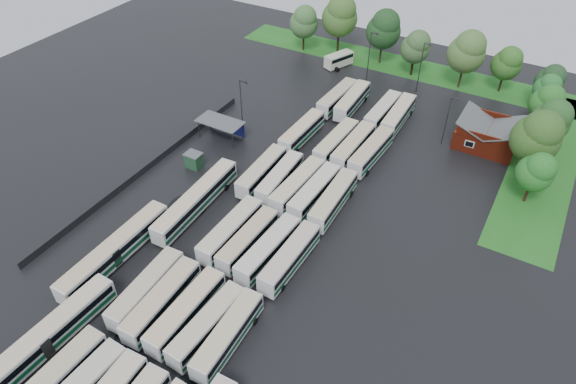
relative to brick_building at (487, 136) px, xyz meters
The scene contains 53 objects.
ground 49.08m from the brick_building, 119.30° to the right, with size 160.00×160.00×0.00m, color black.
brick_building is the anchor object (origin of this frame).
wash_shed 46.14m from the brick_building, 153.27° to the right, with size 8.20×4.20×3.58m.
utility_hut 50.26m from the brick_building, 143.11° to the right, with size 2.70×2.20×2.62m.
grass_strip_north 31.19m from the brick_building, 134.96° to the left, with size 80.00×10.00×0.01m, color #1F651B.
grass_strip_east 10.17m from the brick_building, ahead, with size 10.00×50.00×0.01m, color #1F651B.
west_fence 57.83m from the brick_building, 143.04° to the right, with size 0.10×50.00×1.20m, color #2D2D30.
bus_r0c0 74.32m from the brick_building, 112.34° to the right, with size 2.82×12.20×3.38m.
bus_r1c0 61.66m from the brick_building, 117.22° to the right, with size 3.20×12.28×3.38m.
bus_r1c1 60.82m from the brick_building, 114.62° to the right, with size 3.12×12.45×3.44m.
bus_r1c2 59.25m from the brick_building, 111.65° to the right, with size 2.65×12.27×3.41m.
bus_r1c3 58.36m from the brick_building, 108.59° to the right, with size 3.02×11.80×3.26m.
bus_r1c4 57.44m from the brick_building, 105.93° to the right, with size 2.98×11.89×3.29m.
bus_r2c1 48.28m from the brick_building, 121.32° to the right, with size 2.77×12.40×3.44m.
bus_r2c2 47.00m from the brick_building, 118.06° to the right, with size 2.77×11.74×3.25m.
bus_r2c3 45.68m from the brick_building, 114.23° to the right, with size 3.20×12.31×3.40m.
bus_r2c4 44.37m from the brick_building, 110.47° to the right, with size 2.73×12.11×3.36m.
bus_r3c0 39.79m from the brick_building, 135.82° to the right, with size 2.86×12.02×3.33m.
bus_r3c1 37.47m from the brick_building, 132.36° to the right, with size 3.01×11.79×3.25m.
bus_r3c2 35.56m from the brick_building, 128.03° to the right, with size 3.14×12.42×3.43m.
bus_r3c3 33.84m from the brick_building, 124.07° to the right, with size 2.94×12.26×3.39m.
bus_r3c4 32.34m from the brick_building, 119.04° to the right, with size 3.01×12.45×3.45m.
bus_r4c0 32.00m from the brick_building, 152.90° to the right, with size 2.81×12.10×3.35m.
bus_r4c2 26.25m from the brick_building, 146.58° to the right, with size 3.01×12.21×3.38m.
bus_r4c3 23.60m from the brick_building, 142.91° to the right, with size 2.87×12.38×3.43m.
bus_r4c4 21.08m from the brick_building, 137.82° to the right, with size 3.21×12.50×3.45m.
bus_r5c0 28.28m from the brick_building, behind, with size 3.08×12.27×3.39m.
bus_r5c1 25.28m from the brick_building, behind, with size 3.06×12.34×3.41m.
bus_r5c3 18.83m from the brick_building, behind, with size 2.82×12.07×3.34m.
bus_r5c4 15.78m from the brick_building, behind, with size 2.91×12.39×3.43m.
artic_bus_west_a 73.62m from the brick_building, 116.81° to the right, with size 3.27×18.13×3.35m.
artic_bus_west_b 50.83m from the brick_building, 130.82° to the right, with size 3.28×18.31×3.38m.
artic_bus_west_c 63.35m from the brick_building, 124.85° to the right, with size 2.63×18.42×3.42m.
minibus 38.44m from the brick_building, 157.14° to the left, with size 4.79×7.04×2.89m.
tree_north_0 49.71m from the brick_building, 158.33° to the left, with size 6.42×6.42×10.63m.
tree_north_1 44.82m from the brick_building, 150.90° to the left, with size 7.98×7.98×13.21m.
tree_north_2 35.48m from the brick_building, 143.27° to the left, with size 7.41×7.41×12.27m.
tree_north_3 27.84m from the brick_building, 136.65° to the left, with size 6.10×6.10×10.11m.
tree_north_4 21.76m from the brick_building, 117.43° to the left, with size 7.47×7.47×12.37m.
tree_north_5 21.50m from the brick_building, 95.61° to the left, with size 5.91×5.91×9.78m.
tree_north_6 20.17m from the brick_building, 71.15° to the left, with size 5.43×5.43×9.00m.
tree_east_0 15.65m from the brick_building, 53.32° to the right, with size 5.48×5.48×9.08m.
tree_east_1 11.52m from the brick_building, 39.11° to the right, with size 7.53×7.53×12.47m.
tree_east_2 10.23m from the brick_building, 12.29° to the left, with size 6.46×6.46×10.70m.
tree_east_3 12.36m from the brick_building, 51.72° to the left, with size 5.78×5.78×9.57m.
tree_east_4 18.20m from the brick_building, 69.13° to the left, with size 4.86×4.86×8.05m.
lamp_post_ne 8.10m from the brick_building, 154.39° to the right, with size 1.41×0.28×9.18m.
lamp_post_nw 42.72m from the brick_building, 154.66° to the right, with size 1.68×0.33×10.92m.
lamp_post_back_w 29.56m from the brick_building, 157.59° to the left, with size 1.68×0.33×10.94m.
lamp_post_back_e 21.09m from the brick_building, 143.31° to the left, with size 1.62×0.31×10.49m.
puddle_0 65.84m from the brick_building, 113.33° to the right, with size 4.03×4.03×0.01m, color black.
puddle_2 52.16m from the brick_building, 132.07° to the right, with size 5.99×5.99×0.01m, color black.
puddle_3 48.07m from the brick_building, 115.73° to the right, with size 3.66×3.66×0.01m, color black.
Camera 1 is at (31.06, -38.58, 51.41)m, focal length 32.00 mm.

